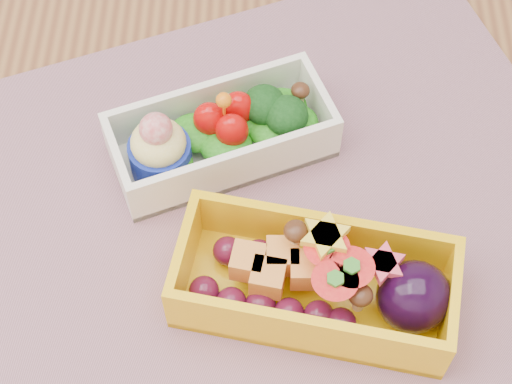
{
  "coord_description": "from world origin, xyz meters",
  "views": [
    {
      "loc": [
        -0.01,
        -0.28,
        1.3
      ],
      "look_at": [
        -0.02,
        0.04,
        0.79
      ],
      "focal_mm": 58.99,
      "sensor_mm": 36.0,
      "label": 1
    }
  ],
  "objects_px": {
    "placemat": "(246,225)",
    "bento_white": "(220,135)",
    "table": "(275,322)",
    "bento_yellow": "(321,283)"
  },
  "relations": [
    {
      "from": "placemat",
      "to": "bento_yellow",
      "type": "bearing_deg",
      "value": -48.91
    },
    {
      "from": "bento_white",
      "to": "bento_yellow",
      "type": "bearing_deg",
      "value": -81.85
    },
    {
      "from": "bento_white",
      "to": "placemat",
      "type": "bearing_deg",
      "value": -94.36
    },
    {
      "from": "bento_white",
      "to": "bento_yellow",
      "type": "relative_size",
      "value": 0.91
    },
    {
      "from": "table",
      "to": "bento_yellow",
      "type": "bearing_deg",
      "value": -42.04
    },
    {
      "from": "table",
      "to": "bento_white",
      "type": "xyz_separation_m",
      "value": [
        -0.05,
        0.1,
        0.13
      ]
    },
    {
      "from": "bento_white",
      "to": "bento_yellow",
      "type": "distance_m",
      "value": 0.15
    },
    {
      "from": "table",
      "to": "bento_yellow",
      "type": "xyz_separation_m",
      "value": [
        0.03,
        -0.03,
        0.13
      ]
    },
    {
      "from": "placemat",
      "to": "bento_white",
      "type": "distance_m",
      "value": 0.07
    },
    {
      "from": "placemat",
      "to": "bento_yellow",
      "type": "distance_m",
      "value": 0.09
    }
  ]
}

